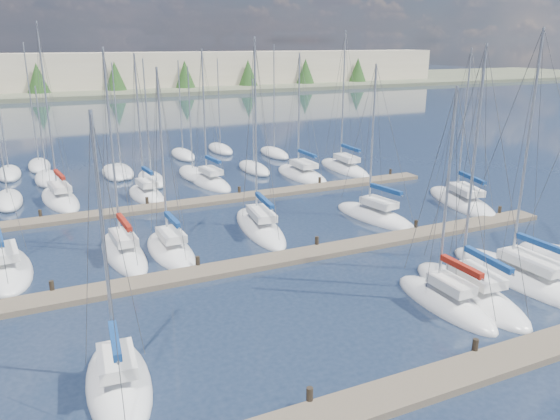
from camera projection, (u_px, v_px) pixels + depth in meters
name	position (u px, v px, depth m)	size (l,w,h in m)	color
ground	(131.00, 145.00, 71.14)	(400.00, 400.00, 0.00)	#222F44
dock_near	(412.00, 389.00, 20.97)	(44.00, 1.93, 1.10)	#6B5E4C
dock_mid	(266.00, 262.00, 33.07)	(44.00, 1.93, 1.10)	#6B5E4C
dock_far	(198.00, 202.00, 45.17)	(44.00, 1.93, 1.10)	#6B5E4C
sailboat_r	(344.00, 168.00, 57.17)	(2.97, 9.16, 14.71)	white
sailboat_j	(171.00, 250.00, 34.76)	(2.66, 7.22, 12.25)	white
sailboat_f	(523.00, 278.00, 30.75)	(3.11, 10.32, 14.39)	white
sailboat_n	(60.00, 199.00, 45.98)	(3.63, 8.74, 15.20)	white
sailboat_i	(124.00, 252.00, 34.38)	(2.66, 8.24, 13.39)	white
sailboat_o	(147.00, 195.00, 47.17)	(3.05, 6.89, 12.78)	white
sailboat_l	(375.00, 216.00, 41.53)	(3.91, 8.26, 12.14)	white
sailboat_e	(469.00, 293.00, 28.90)	(3.50, 8.80, 13.62)	white
sailboat_h	(4.00, 269.00, 31.92)	(3.69, 8.20, 13.40)	white
sailboat_d	(445.00, 302.00, 27.82)	(2.20, 6.99, 11.71)	white
sailboat_k	(260.00, 227.00, 39.05)	(3.58, 9.50, 13.98)	white
sailboat_p	(210.00, 182.00, 51.54)	(3.32, 7.86, 13.07)	white
sailboat_q	(302.00, 175.00, 54.42)	(3.11, 8.77, 12.62)	white
sailboat_m	(461.00, 202.00, 45.24)	(5.14, 10.02, 13.19)	white
sailboat_c	(119.00, 382.00, 21.33)	(3.02, 6.85, 11.45)	white
distant_boats	(117.00, 171.00, 55.26)	(36.93, 20.75, 13.30)	#9EA0A5
shoreline	(11.00, 63.00, 141.15)	(400.00, 60.00, 38.00)	#666B51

